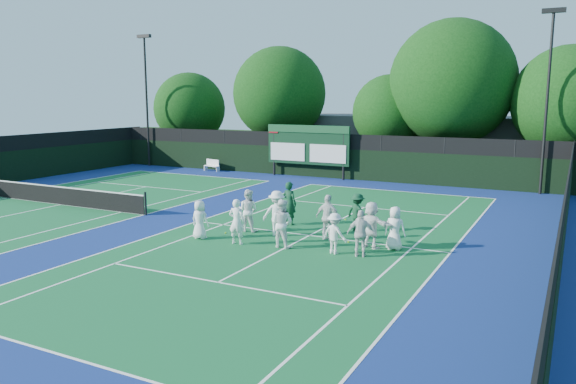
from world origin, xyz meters
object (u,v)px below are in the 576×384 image
at_px(tennis_net, 61,195).
at_px(bench, 212,165).
at_px(coach_left, 289,203).
at_px(scoreboard, 308,145).

distance_m(tennis_net, bench, 14.38).
distance_m(tennis_net, coach_left, 12.48).
xyz_separation_m(tennis_net, coach_left, (12.40, 1.36, 0.45)).
distance_m(scoreboard, coach_left, 14.34).
bearing_deg(tennis_net, bench, 92.79).
relative_size(bench, coach_left, 0.75).
height_order(tennis_net, bench, tennis_net).
height_order(tennis_net, coach_left, coach_left).
xyz_separation_m(tennis_net, bench, (-0.70, 14.36, -0.03)).
bearing_deg(bench, tennis_net, -87.21).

